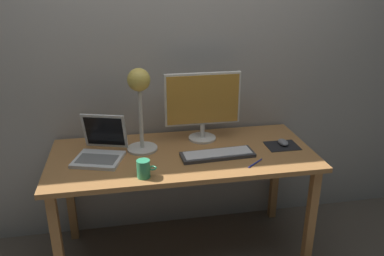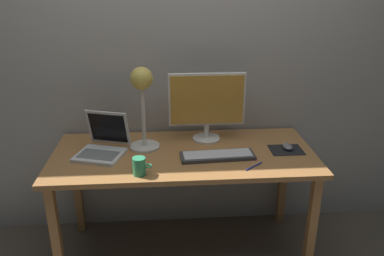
{
  "view_description": "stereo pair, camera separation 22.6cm",
  "coord_description": "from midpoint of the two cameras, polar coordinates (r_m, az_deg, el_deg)",
  "views": [
    {
      "loc": [
        -0.33,
        -2.11,
        1.76
      ],
      "look_at": [
        0.05,
        -0.05,
        0.92
      ],
      "focal_mm": 36.25,
      "sensor_mm": 36.0,
      "label": 1
    },
    {
      "loc": [
        -0.1,
        -2.14,
        1.76
      ],
      "look_at": [
        0.05,
        -0.05,
        0.92
      ],
      "focal_mm": 36.25,
      "sensor_mm": 36.0,
      "label": 2
    }
  ],
  "objects": [
    {
      "name": "pen",
      "position": [
        2.24,
        11.98,
        -5.61
      ],
      "size": [
        0.11,
        0.09,
        0.01
      ],
      "primitive_type": "cylinder",
      "rotation": [
        0.0,
        1.57,
        0.68
      ],
      "color": "#2633A5",
      "rests_on": "desk"
    },
    {
      "name": "desk_lamp",
      "position": [
        2.32,
        -4.6,
        5.19
      ],
      "size": [
        0.19,
        0.19,
        0.51
      ],
      "color": "beige",
      "rests_on": "desk"
    },
    {
      "name": "laptop",
      "position": [
        2.38,
        -10.24,
        -2.08
      ],
      "size": [
        0.34,
        0.35,
        0.25
      ],
      "color": "silver",
      "rests_on": "desk"
    },
    {
      "name": "desk",
      "position": [
        2.4,
        1.46,
        -5.4
      ],
      "size": [
        1.6,
        0.7,
        0.74
      ],
      "color": "#A8703D",
      "rests_on": "ground"
    },
    {
      "name": "back_wall",
      "position": [
        2.58,
        0.73,
        11.53
      ],
      "size": [
        4.8,
        0.06,
        2.6
      ],
      "primitive_type": "cube",
      "color": "#A8A099",
      "rests_on": "ground"
    },
    {
      "name": "coffee_mug",
      "position": [
        2.1,
        -4.69,
        -5.71
      ],
      "size": [
        0.11,
        0.07,
        0.1
      ],
      "color": "#339966",
      "rests_on": "desk"
    },
    {
      "name": "keyboard_main",
      "position": [
        2.32,
        6.58,
        -4.11
      ],
      "size": [
        0.45,
        0.16,
        0.03
      ],
      "color": "#38383A",
      "rests_on": "desk"
    },
    {
      "name": "mouse",
      "position": [
        2.51,
        16.39,
        -2.64
      ],
      "size": [
        0.06,
        0.1,
        0.03
      ],
      "primitive_type": "ellipsoid",
      "color": "slate",
      "rests_on": "mousepad"
    },
    {
      "name": "monitor",
      "position": [
        2.47,
        4.83,
        3.63
      ],
      "size": [
        0.49,
        0.18,
        0.45
      ],
      "color": "silver",
      "rests_on": "desk"
    },
    {
      "name": "mousepad",
      "position": [
        2.5,
        16.24,
        -3.17
      ],
      "size": [
        0.2,
        0.16,
        0.0
      ],
      "primitive_type": "cube",
      "color": "black",
      "rests_on": "desk"
    },
    {
      "name": "ground_plane",
      "position": [
        2.77,
        1.33,
        -17.67
      ],
      "size": [
        4.8,
        4.8,
        0.0
      ],
      "primitive_type": "plane",
      "color": "brown",
      "rests_on": "ground"
    }
  ]
}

